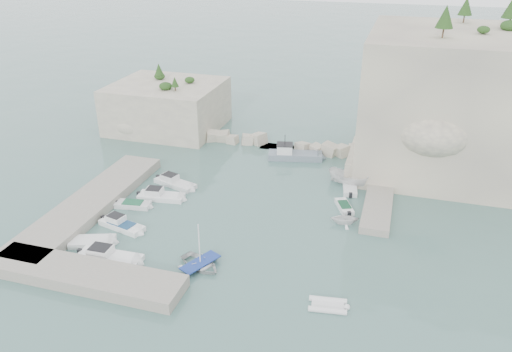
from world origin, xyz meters
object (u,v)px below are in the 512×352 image
(motorboat_b, at_px, (162,199))
(inflatable_dinghy, at_px, (328,307))
(motorboat_c, at_px, (133,207))
(tender_east_b, at_px, (344,209))
(motorboat_a, at_px, (175,185))
(motorboat_e, at_px, (93,244))
(work_boat, at_px, (295,159))
(tender_east_a, at_px, (344,224))
(tender_east_d, at_px, (347,185))
(motorboat_d, at_px, (122,228))
(tender_east_c, at_px, (350,189))
(motorboat_f, at_px, (110,260))
(rowboat, at_px, (201,267))

(motorboat_b, bearing_deg, inflatable_dinghy, -38.09)
(motorboat_c, height_order, tender_east_b, same)
(motorboat_a, height_order, motorboat_e, motorboat_a)
(motorboat_a, relative_size, work_boat, 0.75)
(motorboat_b, bearing_deg, tender_east_a, -5.34)
(motorboat_e, xyz_separation_m, inflatable_dinghy, (23.52, -2.54, 0.00))
(tender_east_d, bearing_deg, inflatable_dinghy, -156.65)
(motorboat_a, height_order, inflatable_dinghy, motorboat_a)
(motorboat_a, relative_size, motorboat_e, 1.26)
(tender_east_b, bearing_deg, motorboat_e, 97.56)
(motorboat_b, xyz_separation_m, tender_east_a, (20.84, 0.52, 0.00))
(motorboat_b, relative_size, motorboat_d, 1.03)
(tender_east_b, bearing_deg, tender_east_c, -23.94)
(work_boat, bearing_deg, motorboat_c, -140.69)
(tender_east_a, xyz_separation_m, tender_east_b, (-0.43, 3.09, 0.00))
(tender_east_d, bearing_deg, tender_east_a, -154.70)
(motorboat_c, relative_size, motorboat_f, 0.64)
(motorboat_d, relative_size, tender_east_b, 1.50)
(motorboat_f, height_order, rowboat, motorboat_f)
(motorboat_f, bearing_deg, motorboat_e, 147.08)
(motorboat_b, distance_m, tender_east_c, 22.15)
(motorboat_c, distance_m, inflatable_dinghy, 25.63)
(motorboat_e, xyz_separation_m, tender_east_b, (22.64, 14.03, 0.00))
(motorboat_d, height_order, motorboat_e, motorboat_d)
(work_boat, bearing_deg, tender_east_c, -52.74)
(motorboat_d, relative_size, tender_east_d, 1.08)
(motorboat_d, relative_size, tender_east_a, 1.91)
(inflatable_dinghy, distance_m, tender_east_a, 13.49)
(motorboat_d, bearing_deg, inflatable_dinghy, -1.26)
(motorboat_d, distance_m, rowboat, 11.04)
(motorboat_c, xyz_separation_m, work_boat, (14.34, 18.24, 0.00))
(motorboat_b, distance_m, motorboat_c, 3.40)
(motorboat_c, height_order, motorboat_d, motorboat_d)
(motorboat_f, bearing_deg, inflatable_dinghy, -3.54)
(tender_east_b, bearing_deg, motorboat_d, 91.98)
(inflatable_dinghy, distance_m, work_boat, 29.99)
(motorboat_d, height_order, motorboat_f, same)
(tender_east_a, xyz_separation_m, tender_east_c, (-0.46, 8.16, 0.00))
(tender_east_c, distance_m, tender_east_d, 1.04)
(rowboat, height_order, tender_east_b, rowboat)
(motorboat_e, height_order, tender_east_d, tender_east_d)
(motorboat_e, height_order, inflatable_dinghy, motorboat_e)
(motorboat_d, height_order, inflatable_dinghy, motorboat_d)
(motorboat_c, xyz_separation_m, tender_east_d, (22.17, 12.28, 0.00))
(motorboat_f, xyz_separation_m, tender_east_c, (19.52, 20.97, 0.00))
(motorboat_f, bearing_deg, motorboat_c, 105.70)
(motorboat_b, height_order, tender_east_b, motorboat_b)
(tender_east_d, bearing_deg, motorboat_e, 152.17)
(tender_east_a, height_order, work_boat, work_boat)
(motorboat_a, bearing_deg, inflatable_dinghy, -21.14)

